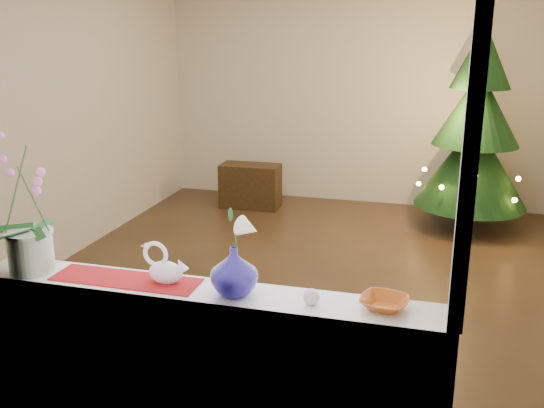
% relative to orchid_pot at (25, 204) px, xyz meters
% --- Properties ---
extents(ground, '(5.00, 5.00, 0.00)m').
position_rel_orchid_pot_xyz_m(ground, '(0.87, 2.39, -1.25)').
color(ground, '#332215').
rests_on(ground, ground).
extents(wall_back, '(4.50, 0.10, 2.70)m').
position_rel_orchid_pot_xyz_m(wall_back, '(0.87, 4.89, 0.10)').
color(wall_back, beige).
rests_on(wall_back, ground).
extents(wall_front, '(4.50, 0.10, 2.70)m').
position_rel_orchid_pot_xyz_m(wall_front, '(0.87, -0.11, 0.10)').
color(wall_front, beige).
rests_on(wall_front, ground).
extents(wall_left, '(0.10, 5.00, 2.70)m').
position_rel_orchid_pot_xyz_m(wall_left, '(-1.38, 2.39, 0.10)').
color(wall_left, beige).
rests_on(wall_left, ground).
extents(window_apron, '(2.20, 0.08, 0.88)m').
position_rel_orchid_pot_xyz_m(window_apron, '(0.87, -0.07, -0.81)').
color(window_apron, white).
rests_on(window_apron, ground).
extents(windowsill, '(2.20, 0.26, 0.04)m').
position_rel_orchid_pot_xyz_m(windowsill, '(0.87, 0.02, -0.35)').
color(windowsill, white).
rests_on(windowsill, window_apron).
extents(window_frame, '(2.22, 0.06, 1.60)m').
position_rel_orchid_pot_xyz_m(window_frame, '(0.87, -0.08, 0.45)').
color(window_frame, white).
rests_on(window_frame, windowsill).
extents(runner, '(0.70, 0.20, 0.01)m').
position_rel_orchid_pot_xyz_m(runner, '(0.49, 0.02, -0.33)').
color(runner, maroon).
rests_on(runner, windowsill).
extents(orchid_pot, '(0.28, 0.28, 0.67)m').
position_rel_orchid_pot_xyz_m(orchid_pot, '(0.00, 0.00, 0.00)').
color(orchid_pot, silver).
rests_on(orchid_pot, windowsill).
extents(swan, '(0.22, 0.10, 0.19)m').
position_rel_orchid_pot_xyz_m(swan, '(0.68, 0.04, -0.24)').
color(swan, white).
rests_on(swan, windowsill).
extents(blue_vase, '(0.25, 0.25, 0.25)m').
position_rel_orchid_pot_xyz_m(blue_vase, '(1.02, 0.01, -0.21)').
color(blue_vase, navy).
rests_on(blue_vase, windowsill).
extents(lily, '(0.14, 0.08, 0.19)m').
position_rel_orchid_pot_xyz_m(lily, '(1.02, 0.01, 0.01)').
color(lily, white).
rests_on(lily, blue_vase).
extents(paperweight, '(0.09, 0.09, 0.07)m').
position_rel_orchid_pot_xyz_m(paperweight, '(1.37, -0.01, -0.30)').
color(paperweight, silver).
rests_on(paperweight, windowsill).
extents(amber_dish, '(0.20, 0.20, 0.04)m').
position_rel_orchid_pot_xyz_m(amber_dish, '(1.67, 0.04, -0.31)').
color(amber_dish, '#A94811').
rests_on(amber_dish, windowsill).
extents(xmas_tree, '(1.36, 1.36, 2.10)m').
position_rel_orchid_pot_xyz_m(xmas_tree, '(2.20, 4.19, -0.20)').
color(xmas_tree, '#0F3313').
rests_on(xmas_tree, ground).
extents(side_table, '(0.69, 0.35, 0.51)m').
position_rel_orchid_pot_xyz_m(side_table, '(-0.25, 4.28, -1.00)').
color(side_table, black).
rests_on(side_table, ground).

